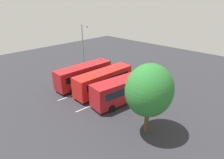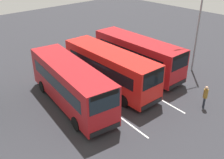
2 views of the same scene
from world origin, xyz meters
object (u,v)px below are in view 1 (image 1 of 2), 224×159
bus_center_right (84,74)px  street_lamp (83,46)px  bus_center_left (104,80)px  pedestrian (121,68)px  bus_far_left (125,89)px  depot_tree (149,90)px

bus_center_right → street_lamp: 6.11m
bus_center_left → pedestrian: size_ratio=5.24×
bus_center_right → street_lamp: size_ratio=1.08×
bus_center_right → street_lamp: street_lamp is taller
bus_center_right → pedestrian: bearing=-5.7°
bus_center_left → pedestrian: 7.71m
street_lamp → bus_far_left: bearing=4.8°
bus_center_right → bus_center_left: bearing=-81.2°
bus_far_left → pedestrian: bus_far_left is taller
bus_far_left → bus_center_right: size_ratio=1.02×
bus_far_left → bus_center_left: same height
bus_center_left → depot_tree: (-3.36, -9.72, 3.00)m
bus_center_right → bus_far_left: bearing=-84.5°
bus_far_left → bus_center_right: same height
bus_center_left → pedestrian: bus_center_left is taller
bus_far_left → depot_tree: bearing=-111.8°
pedestrian → street_lamp: street_lamp is taller
depot_tree → bus_center_right: bearing=78.2°
bus_center_right → depot_tree: bearing=-100.2°
bus_far_left → bus_center_left: (-0.04, 3.92, 0.00)m
bus_center_left → bus_center_right: (-0.50, 3.93, 0.00)m
bus_center_left → street_lamp: size_ratio=1.08×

